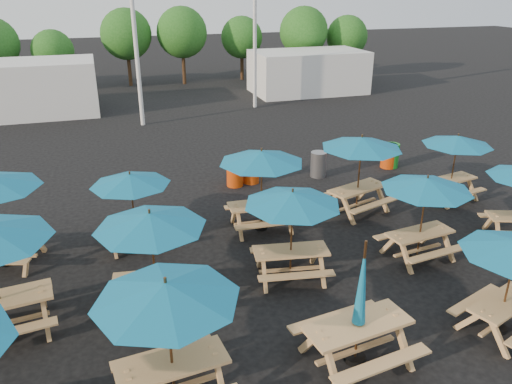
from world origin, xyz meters
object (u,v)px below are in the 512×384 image
object	(u,v)px
waste_bin_0	(251,170)
waste_bin_2	(318,164)
picnic_unit_14	(457,143)
waste_bin_3	(389,156)
picnic_unit_4	(150,225)
picnic_unit_10	(426,188)
picnic_unit_7	(292,202)
picnic_unit_3	(167,297)
picnic_unit_11	(361,146)
picnic_unit_8	(262,161)
picnic_unit_6	(359,314)
waste_bin_1	(235,173)
picnic_unit_5	(131,183)
waste_bin_4	(391,156)

from	to	relation	value
waste_bin_0	waste_bin_2	distance (m)	2.53
picnic_unit_14	waste_bin_3	bearing A→B (deg)	83.88
picnic_unit_4	picnic_unit_10	distance (m)	6.67
picnic_unit_7	picnic_unit_14	size ratio (longest dim) A/B	1.01
picnic_unit_3	picnic_unit_11	xyz separation A→B (m)	(6.56, 5.88, 0.05)
picnic_unit_3	picnic_unit_10	distance (m)	7.31
picnic_unit_8	picnic_unit_10	bearing A→B (deg)	-37.32
waste_bin_3	picnic_unit_7	bearing A→B (deg)	-136.13
picnic_unit_11	waste_bin_3	size ratio (longest dim) A/B	3.28
picnic_unit_6	picnic_unit_14	size ratio (longest dim) A/B	1.00
picnic_unit_6	picnic_unit_10	bearing A→B (deg)	33.59
picnic_unit_4	waste_bin_3	bearing A→B (deg)	41.67
picnic_unit_8	waste_bin_0	size ratio (longest dim) A/B	2.67
picnic_unit_3	waste_bin_1	distance (m)	9.87
picnic_unit_8	picnic_unit_14	size ratio (longest dim) A/B	0.97
picnic_unit_8	waste_bin_3	bearing A→B (deg)	31.48
picnic_unit_11	picnic_unit_10	bearing A→B (deg)	-104.82
picnic_unit_14	waste_bin_3	distance (m)	3.60
waste_bin_2	waste_bin_3	distance (m)	2.96
picnic_unit_4	picnic_unit_8	xyz separation A→B (m)	(3.34, 2.95, 0.05)
picnic_unit_5	picnic_unit_6	distance (m)	6.82
picnic_unit_7	picnic_unit_11	xyz separation A→B (m)	(3.30, 2.90, 0.14)
picnic_unit_4	picnic_unit_11	xyz separation A→B (m)	(6.51, 3.19, 0.09)
picnic_unit_8	picnic_unit_14	bearing A→B (deg)	4.05
picnic_unit_6	waste_bin_0	xyz separation A→B (m)	(0.78, 9.27, -0.58)
waste_bin_2	picnic_unit_7	bearing A→B (deg)	-119.48
picnic_unit_6	waste_bin_0	world-z (taller)	picnic_unit_6
picnic_unit_10	waste_bin_3	distance (m)	7.05
picnic_unit_4	picnic_unit_14	bearing A→B (deg)	25.48
picnic_unit_3	picnic_unit_7	bearing A→B (deg)	35.92
picnic_unit_6	waste_bin_1	xyz separation A→B (m)	(0.16, 9.15, -0.58)
picnic_unit_7	waste_bin_3	bearing A→B (deg)	52.89
picnic_unit_14	waste_bin_2	xyz separation A→B (m)	(-3.24, 3.21, -1.44)
picnic_unit_8	waste_bin_4	xyz separation A→B (m)	(6.36, 3.48, -1.61)
picnic_unit_8	picnic_unit_14	world-z (taller)	picnic_unit_8
waste_bin_4	waste_bin_1	bearing A→B (deg)	-179.52
picnic_unit_3	picnic_unit_14	distance (m)	11.50
waste_bin_0	picnic_unit_5	bearing A→B (deg)	-141.07
waste_bin_4	waste_bin_0	bearing A→B (deg)	179.33
picnic_unit_3	picnic_unit_11	distance (m)	8.81
picnic_unit_7	waste_bin_4	bearing A→B (deg)	52.44
picnic_unit_11	waste_bin_3	bearing A→B (deg)	28.63
picnic_unit_14	waste_bin_4	xyz separation A→B (m)	(-0.17, 3.29, -1.44)
picnic_unit_3	waste_bin_3	world-z (taller)	picnic_unit_3
waste_bin_2	waste_bin_4	bearing A→B (deg)	1.60
picnic_unit_4	picnic_unit_8	world-z (taller)	picnic_unit_8
picnic_unit_11	waste_bin_2	bearing A→B (deg)	70.01
picnic_unit_7	picnic_unit_10	bearing A→B (deg)	7.27
picnic_unit_11	picnic_unit_14	size ratio (longest dim) A/B	1.19
picnic_unit_8	picnic_unit_3	bearing A→B (deg)	-118.57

